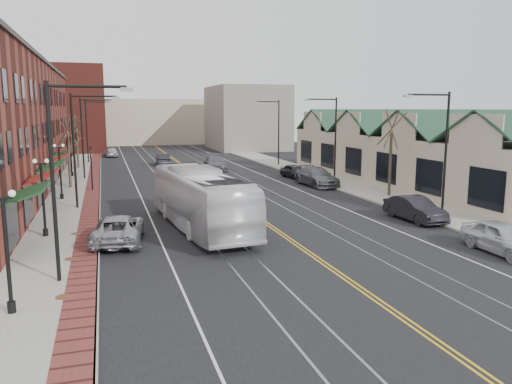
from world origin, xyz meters
TOP-DOWN VIEW (x-y plane):
  - ground at (0.00, 0.00)m, footprint 160.00×160.00m
  - sidewalk_left at (-12.00, 20.00)m, footprint 4.00×120.00m
  - sidewalk_right at (12.00, 20.00)m, footprint 4.00×120.00m
  - building_right at (18.00, 20.00)m, footprint 8.00×36.00m
  - backdrop_left at (-16.00, 70.00)m, footprint 14.00×18.00m
  - backdrop_mid at (0.00, 85.00)m, footprint 22.00×14.00m
  - backdrop_right at (15.00, 65.00)m, footprint 12.00×16.00m
  - streetlight_l_0 at (-11.05, 0.00)m, footprint 3.33×0.25m
  - streetlight_l_1 at (-11.05, 16.00)m, footprint 3.33×0.25m
  - streetlight_l_2 at (-11.05, 32.00)m, footprint 3.33×0.25m
  - streetlight_l_3 at (-11.05, 48.00)m, footprint 3.33×0.25m
  - streetlight_r_0 at (11.05, 6.00)m, footprint 3.33×0.25m
  - streetlight_r_1 at (11.05, 22.00)m, footprint 3.33×0.25m
  - streetlight_r_2 at (11.05, 38.00)m, footprint 3.33×0.25m
  - lamppost_l_0 at (-12.80, -3.00)m, footprint 0.84×0.28m
  - lamppost_l_1 at (-12.80, 8.00)m, footprint 0.84×0.28m
  - lamppost_l_2 at (-12.80, 20.00)m, footprint 0.84×0.28m
  - lamppost_l_3 at (-12.80, 34.00)m, footprint 0.84×0.28m
  - tree_left_near at (-12.50, 26.00)m, footprint 1.78×1.37m
  - tree_left_far at (-12.50, 42.00)m, footprint 1.66×1.28m
  - tree_right_mid at (12.50, 14.00)m, footprint 1.90×1.46m
  - manhole_near at (-11.20, -2.00)m, footprint 0.60×0.60m
  - manhole_mid at (-11.20, 3.00)m, footprint 0.60×0.60m
  - manhole_far at (-11.20, 8.00)m, footprint 0.60×0.60m
  - traffic_signal at (-10.60, 24.00)m, footprint 0.18×0.15m
  - transit_bus at (-4.16, 7.76)m, footprint 4.27×12.94m
  - parked_suv at (-8.97, 5.91)m, footprint 3.20×5.71m
  - parked_car_a at (9.14, -1.77)m, footprint 1.98×4.70m
  - parked_car_b at (9.30, 5.82)m, footprint 1.91×4.81m
  - parked_car_c at (9.30, 21.22)m, footprint 2.77×6.05m
  - parked_car_d at (9.30, 26.81)m, footprint 2.18×4.31m
  - distant_car_left at (-2.36, 42.93)m, footprint 1.79×4.63m
  - distant_car_right at (2.95, 35.99)m, footprint 2.75×5.85m
  - distant_car_far at (-8.50, 56.19)m, footprint 2.21×4.50m

SIDE VIEW (x-z plane):
  - ground at x=0.00m, z-range 0.00..0.00m
  - sidewalk_left at x=-12.00m, z-range 0.00..0.15m
  - sidewalk_right at x=12.00m, z-range 0.00..0.15m
  - manhole_near at x=-11.20m, z-range 0.15..0.17m
  - manhole_mid at x=-11.20m, z-range 0.15..0.17m
  - manhole_far at x=-11.20m, z-range 0.15..0.17m
  - parked_car_d at x=9.30m, z-range 0.00..1.41m
  - distant_car_far at x=-8.50m, z-range 0.00..1.48m
  - distant_car_left at x=-2.36m, z-range 0.00..1.50m
  - parked_suv at x=-8.97m, z-range 0.00..1.51m
  - parked_car_b at x=9.30m, z-range 0.00..1.56m
  - parked_car_a at x=9.14m, z-range 0.00..1.59m
  - distant_car_right at x=2.95m, z-range 0.00..1.65m
  - parked_car_c at x=9.30m, z-range 0.00..1.71m
  - transit_bus at x=-4.16m, z-range 0.00..3.54m
  - lamppost_l_0 at x=-12.80m, z-range 0.07..4.34m
  - lamppost_l_1 at x=-12.80m, z-range 0.07..4.34m
  - lamppost_l_2 at x=-12.80m, z-range 0.07..4.34m
  - lamppost_l_3 at x=-12.80m, z-range 0.07..4.34m
  - building_right at x=18.00m, z-range 0.00..4.60m
  - traffic_signal at x=-10.60m, z-range 0.45..4.25m
  - tree_left_far at x=-12.50m, z-range 0.26..6.29m
  - tree_left_near at x=-12.50m, z-range 0.27..6.75m
  - tree_right_mid at x=12.50m, z-range 0.28..7.22m
  - backdrop_mid at x=0.00m, z-range 0.00..9.00m
  - streetlight_l_0 at x=-11.05m, z-range 1.03..9.03m
  - streetlight_l_1 at x=-11.05m, z-range 1.03..9.03m
  - streetlight_l_2 at x=-11.05m, z-range 1.03..9.03m
  - streetlight_l_3 at x=-11.05m, z-range 1.03..9.03m
  - streetlight_r_0 at x=11.05m, z-range 1.03..9.03m
  - streetlight_r_1 at x=11.05m, z-range 1.03..9.03m
  - streetlight_r_2 at x=11.05m, z-range 1.03..9.03m
  - backdrop_right at x=15.00m, z-range 0.00..11.00m
  - backdrop_left at x=-16.00m, z-range 0.00..14.00m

